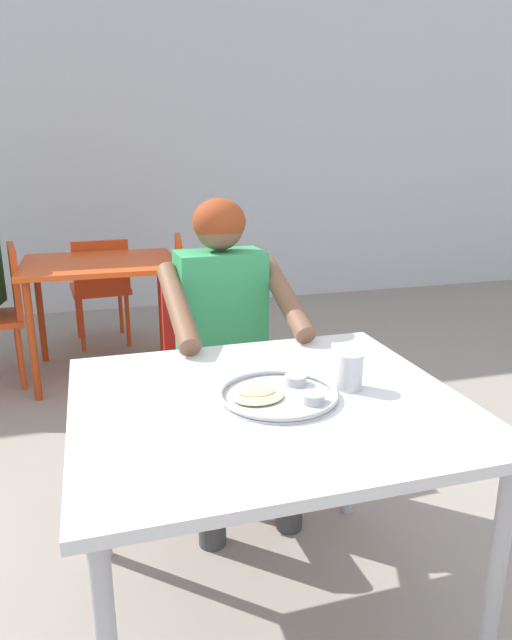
# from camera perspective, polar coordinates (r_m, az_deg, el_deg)

# --- Properties ---
(ground_plane) EXTENTS (12.00, 12.00, 0.05)m
(ground_plane) POSITION_cam_1_polar(r_m,az_deg,el_deg) (1.95, 0.75, -29.39)
(ground_plane) COLOR gray
(back_wall) EXTENTS (12.00, 0.12, 3.40)m
(back_wall) POSITION_cam_1_polar(r_m,az_deg,el_deg) (5.28, -12.74, 19.62)
(back_wall) COLOR silver
(back_wall) RESTS_ON ground
(table_foreground) EXTENTS (1.05, 0.94, 0.73)m
(table_foreground) POSITION_cam_1_polar(r_m,az_deg,el_deg) (1.60, 1.15, -10.20)
(table_foreground) COLOR silver
(table_foreground) RESTS_ON ground
(thali_tray) EXTENTS (0.33, 0.33, 0.03)m
(thali_tray) POSITION_cam_1_polar(r_m,az_deg,el_deg) (1.57, 2.33, -7.44)
(thali_tray) COLOR #B7BABF
(thali_tray) RESTS_ON table_foreground
(drinking_cup) EXTENTS (0.08, 0.08, 0.11)m
(drinking_cup) POSITION_cam_1_polar(r_m,az_deg,el_deg) (1.63, 9.35, -4.96)
(drinking_cup) COLOR silver
(drinking_cup) RESTS_ON table_foreground
(chair_foreground) EXTENTS (0.43, 0.40, 0.83)m
(chair_foreground) POSITION_cam_1_polar(r_m,az_deg,el_deg) (2.48, -4.17, -4.55)
(chair_foreground) COLOR red
(chair_foreground) RESTS_ON ground
(diner_foreground) EXTENTS (0.50, 0.56, 1.21)m
(diner_foreground) POSITION_cam_1_polar(r_m,az_deg,el_deg) (2.20, -2.95, -0.79)
(diner_foreground) COLOR #3B3B3B
(diner_foreground) RESTS_ON ground
(table_background_red) EXTENTS (0.93, 0.79, 0.73)m
(table_background_red) POSITION_cam_1_polar(r_m,az_deg,el_deg) (3.66, -15.35, 4.40)
(table_background_red) COLOR #E04C19
(table_background_red) RESTS_ON ground
(chair_red_right) EXTENTS (0.45, 0.43, 0.86)m
(chair_red_right) POSITION_cam_1_polar(r_m,az_deg,el_deg) (3.79, -6.06, 2.84)
(chair_red_right) COLOR #D44B17
(chair_red_right) RESTS_ON ground
(chair_red_far) EXTENTS (0.44, 0.46, 0.79)m
(chair_red_far) POSITION_cam_1_polar(r_m,az_deg,el_deg) (4.25, -15.34, 3.51)
(chair_red_far) COLOR #DC461A
(chair_red_far) RESTS_ON ground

